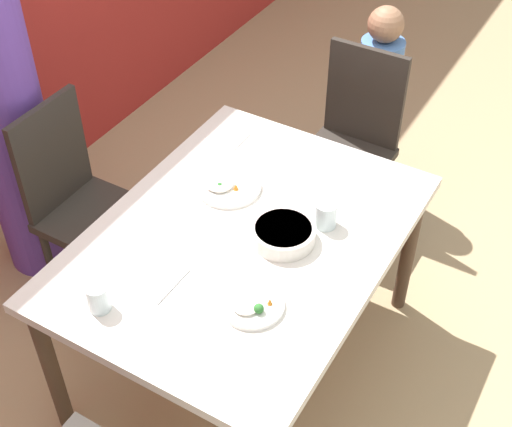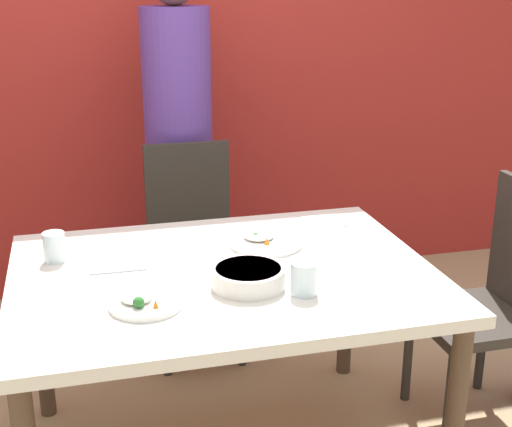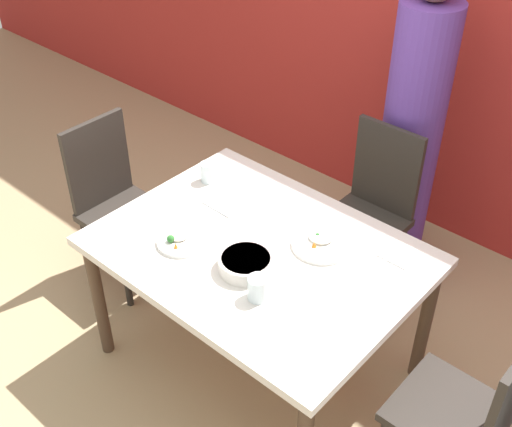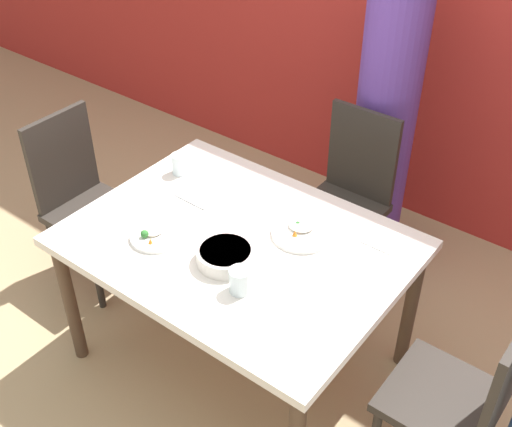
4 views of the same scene
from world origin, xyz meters
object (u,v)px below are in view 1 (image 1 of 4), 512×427
Objects in this scene: bowl_curry at (283,233)px; plate_rice_adult at (227,186)px; chair_adult_spot at (80,199)px; chair_child_spot at (351,141)px; person_adult at (8,119)px; person_child at (374,112)px; glass_water_tall at (326,214)px.

bowl_curry reaches higher than plate_rice_adult.
chair_child_spot is (0.98, -0.83, 0.00)m from chair_adult_spot.
plate_rice_adult is at bearing -81.32° from person_adult.
person_adult reaches higher than person_child.
person_adult is 6.65× the size of plate_rice_adult.
person_adult is at bearing -139.70° from chair_child_spot.
person_child reaches higher than chair_child_spot.
bowl_curry is at bearing -89.62° from person_adult.
glass_water_tall reaches higher than bowl_curry.
plate_rice_adult is at bearing 66.55° from bowl_curry.
person_child reaches higher than plate_rice_adult.
bowl_curry is (0.01, -1.31, -0.04)m from person_adult.
plate_rice_adult is (-1.10, 0.17, 0.24)m from person_child.
chair_child_spot is 0.27m from person_child.
plate_rice_adult is at bearing 171.19° from person_child.
chair_child_spot is 1.02m from bowl_curry.
bowl_curry is 0.36m from plate_rice_adult.
plate_rice_adult is at bearing -101.61° from chair_child_spot.
person_adult is 7.44× the size of bowl_curry.
person_adult is (-0.98, 1.16, 0.30)m from chair_child_spot.
person_child reaches higher than bowl_curry.
chair_adult_spot is at bearing 146.39° from person_child.
chair_child_spot is 0.88m from plate_rice_adult.
person_child is at bearing -33.61° from chair_adult_spot.
plate_rice_adult is 2.55× the size of glass_water_tall.
chair_adult_spot is 0.55× the size of person_adult.
person_child is (1.25, -1.16, -0.29)m from person_adult.
person_child is 1.15m from glass_water_tall.
person_child reaches higher than chair_adult_spot.
chair_child_spot is at bearing 180.00° from person_child.
chair_adult_spot is 1.13m from glass_water_tall.
person_adult is 1.31m from bowl_curry.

